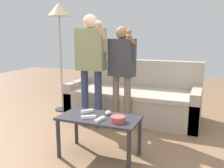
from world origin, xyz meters
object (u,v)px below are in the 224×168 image
(coffee_table, at_px, (99,123))
(snack_bowl, at_px, (118,119))
(game_remote_wand_spare, at_px, (87,111))
(floor_lamp, at_px, (59,16))
(game_remote_wand_near, at_px, (100,119))
(player_left, at_px, (91,58))
(couch, at_px, (134,99))
(player_center, at_px, (122,65))
(game_remote_nunchuk, at_px, (108,113))
(game_remote_wand_far, at_px, (88,117))

(coffee_table, xyz_separation_m, snack_bowl, (0.24, -0.08, 0.10))
(coffee_table, distance_m, game_remote_wand_spare, 0.23)
(snack_bowl, xyz_separation_m, floor_lamp, (-1.59, 1.41, 1.16))
(floor_lamp, xyz_separation_m, game_remote_wand_near, (1.41, -1.45, -1.17))
(player_left, bearing_deg, couch, 56.25)
(player_center, relative_size, player_left, 0.90)
(snack_bowl, relative_size, game_remote_nunchuk, 1.74)
(game_remote_wand_spare, bearing_deg, game_remote_wand_far, -59.85)
(game_remote_wand_spare, bearing_deg, floor_lamp, 132.97)
(floor_lamp, xyz_separation_m, player_left, (0.85, -0.54, -0.63))
(couch, distance_m, snack_bowl, 1.57)
(couch, distance_m, player_left, 1.07)
(floor_lamp, xyz_separation_m, game_remote_wand_spare, (1.16, -1.24, -1.17))
(coffee_table, height_order, game_remote_nunchuk, game_remote_nunchuk)
(game_remote_wand_spare, bearing_deg, player_left, 113.18)
(snack_bowl, relative_size, game_remote_wand_spare, 1.09)
(couch, distance_m, floor_lamp, 1.87)
(game_remote_wand_spare, bearing_deg, coffee_table, -25.21)
(game_remote_nunchuk, relative_size, floor_lamp, 0.05)
(coffee_table, height_order, player_left, player_left)
(couch, distance_m, game_remote_wand_spare, 1.39)
(floor_lamp, bearing_deg, game_remote_wand_near, -45.83)
(game_remote_wand_spare, bearing_deg, couch, 83.97)
(couch, bearing_deg, game_remote_wand_spare, -96.03)
(coffee_table, bearing_deg, snack_bowl, -17.12)
(player_center, bearing_deg, game_remote_wand_near, -82.56)
(snack_bowl, height_order, player_center, player_center)
(game_remote_wand_near, bearing_deg, floor_lamp, 134.17)
(player_left, height_order, game_remote_wand_near, player_left)
(player_center, bearing_deg, snack_bowl, -72.32)
(player_center, xyz_separation_m, game_remote_wand_near, (0.14, -1.05, -0.44))
(couch, relative_size, game_remote_wand_far, 13.86)
(floor_lamp, bearing_deg, game_remote_wand_spare, -47.03)
(floor_lamp, height_order, game_remote_wand_near, floor_lamp)
(coffee_table, bearing_deg, player_left, 121.73)
(floor_lamp, distance_m, player_left, 1.19)
(floor_lamp, relative_size, game_remote_wand_near, 11.46)
(coffee_table, xyz_separation_m, player_center, (-0.08, 0.93, 0.53))
(couch, height_order, game_remote_wand_near, couch)
(player_center, bearing_deg, game_remote_nunchuk, -80.46)
(player_left, bearing_deg, game_remote_wand_near, -58.82)
(snack_bowl, bearing_deg, floor_lamp, 138.53)
(floor_lamp, height_order, game_remote_wand_far, floor_lamp)
(game_remote_nunchuk, height_order, player_left, player_left)
(coffee_table, xyz_separation_m, floor_lamp, (-1.34, 1.33, 1.26))
(coffee_table, relative_size, game_remote_wand_spare, 6.23)
(game_remote_wand_far, height_order, game_remote_wand_spare, same)
(player_center, height_order, game_remote_wand_near, player_center)
(couch, relative_size, coffee_table, 2.38)
(snack_bowl, xyz_separation_m, game_remote_wand_spare, (-0.43, 0.16, -0.01))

